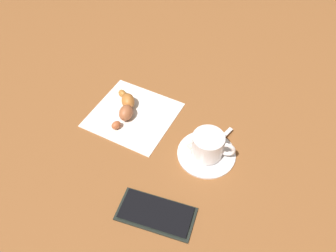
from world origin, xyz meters
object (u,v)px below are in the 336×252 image
object	(u,v)px
sugar_packet	(201,142)
napkin	(133,114)
saucer	(206,153)
cell_phone	(156,213)
croissant	(126,107)
teaspoon	(209,150)
espresso_cup	(208,145)

from	to	relation	value
sugar_packet	napkin	bearing A→B (deg)	-65.24
saucer	cell_phone	xyz separation A→B (m)	(0.01, -0.18, 0.00)
croissant	sugar_packet	bearing A→B (deg)	11.74
teaspoon	croissant	distance (m)	0.22
saucer	sugar_packet	distance (m)	0.03
croissant	saucer	bearing A→B (deg)	7.50
croissant	cell_phone	world-z (taller)	croissant
sugar_packet	napkin	xyz separation A→B (m)	(-0.18, -0.03, -0.01)
teaspoon	napkin	world-z (taller)	teaspoon
napkin	croissant	world-z (taller)	croissant
espresso_cup	saucer	bearing A→B (deg)	163.93
saucer	cell_phone	world-z (taller)	same
saucer	teaspoon	distance (m)	0.01
espresso_cup	napkin	distance (m)	0.21
napkin	cell_phone	size ratio (longest dim) A/B	1.17
saucer	croissant	world-z (taller)	croissant
saucer	teaspoon	size ratio (longest dim) A/B	1.02
saucer	espresso_cup	world-z (taller)	espresso_cup
espresso_cup	sugar_packet	xyz separation A→B (m)	(-0.03, 0.01, -0.02)
teaspoon	sugar_packet	world-z (taller)	teaspoon
sugar_packet	espresso_cup	bearing A→B (deg)	79.76
napkin	croissant	bearing A→B (deg)	-162.26
saucer	sugar_packet	size ratio (longest dim) A/B	2.02
napkin	cell_phone	world-z (taller)	cell_phone
saucer	sugar_packet	world-z (taller)	sugar_packet
cell_phone	croissant	bearing A→B (deg)	147.75
espresso_cup	croissant	bearing A→B (deg)	-172.76
saucer	cell_phone	size ratio (longest dim) A/B	0.78
teaspoon	sugar_packet	size ratio (longest dim) A/B	1.98
teaspoon	sugar_packet	xyz separation A→B (m)	(-0.03, 0.01, 0.00)
saucer	espresso_cup	distance (m)	0.03
teaspoon	croissant	size ratio (longest dim) A/B	1.18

